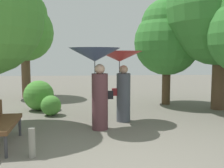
{
  "coord_description": "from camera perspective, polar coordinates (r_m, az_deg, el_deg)",
  "views": [
    {
      "loc": [
        -0.49,
        -4.1,
        1.81
      ],
      "look_at": [
        0.0,
        2.69,
        1.07
      ],
      "focal_mm": 41.7,
      "sensor_mm": 36.0,
      "label": 1
    }
  ],
  "objects": [
    {
      "name": "path_marker_post",
      "position": [
        4.95,
        -17.13,
        -12.18
      ],
      "size": [
        0.12,
        0.12,
        0.54
      ],
      "primitive_type": "cylinder",
      "color": "gray",
      "rests_on": "ground"
    },
    {
      "name": "ground_plane",
      "position": [
        4.5,
        2.6,
        -17.46
      ],
      "size": [
        40.0,
        40.0,
        0.0
      ],
      "primitive_type": "plane",
      "color": "#6B665B"
    },
    {
      "name": "tree_near_right",
      "position": [
        9.61,
        22.98,
        16.45
      ],
      "size": [
        3.67,
        3.67,
        5.67
      ],
      "color": "brown",
      "rests_on": "ground"
    },
    {
      "name": "tree_mid_right",
      "position": [
        9.89,
        12.01,
        10.09
      ],
      "size": [
        2.42,
        2.42,
        3.89
      ],
      "color": "#4C3823",
      "rests_on": "ground"
    },
    {
      "name": "person_left",
      "position": [
        6.29,
        -3.43,
        3.27
      ],
      "size": [
        1.24,
        1.24,
        2.0
      ],
      "rotation": [
        0.0,
        0.0,
        1.62
      ],
      "color": "#563338",
      "rests_on": "ground"
    },
    {
      "name": "bush_path_left",
      "position": [
        8.13,
        -13.23,
        -4.61
      ],
      "size": [
        0.61,
        0.61,
        0.61
      ],
      "primitive_type": "sphere",
      "color": "#4C9338",
      "rests_on": "ground"
    },
    {
      "name": "bush_path_right",
      "position": [
        9.01,
        -15.75,
        -2.4
      ],
      "size": [
        1.0,
        1.0,
        1.0
      ],
      "primitive_type": "sphere",
      "color": "#4C9338",
      "rests_on": "ground"
    },
    {
      "name": "person_right",
      "position": [
        7.08,
        1.93,
        3.26
      ],
      "size": [
        1.23,
        1.23,
        1.94
      ],
      "rotation": [
        0.0,
        0.0,
        1.62
      ],
      "color": "#474C56",
      "rests_on": "ground"
    },
    {
      "name": "tree_mid_left",
      "position": [
        11.92,
        -18.68,
        11.79
      ],
      "size": [
        2.47,
        2.47,
        4.55
      ],
      "color": "brown",
      "rests_on": "ground"
    },
    {
      "name": "park_bench",
      "position": [
        5.69,
        -23.38,
        -7.5
      ],
      "size": [
        0.63,
        1.54,
        0.83
      ],
      "rotation": [
        0.0,
        0.0,
        1.66
      ],
      "color": "#38383D",
      "rests_on": "ground"
    }
  ]
}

